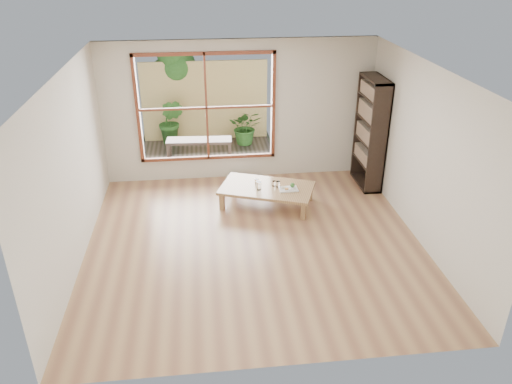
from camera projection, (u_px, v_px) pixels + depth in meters
ground at (254, 242)px, 7.58m from camera, size 5.00×5.00×0.00m
low_table at (267, 189)px, 8.55m from camera, size 1.76×1.37×0.34m
floor_cushion at (240, 184)px, 9.33m from camera, size 0.72×0.72×0.08m
bookshelf at (370, 133)px, 9.00m from camera, size 0.32×0.91×2.01m
glass_tall at (259, 186)px, 8.40m from camera, size 0.08×0.08×0.15m
glass_mid at (278, 184)px, 8.51m from camera, size 0.07×0.07×0.10m
glass_short at (274, 183)px, 8.55m from camera, size 0.07×0.07×0.09m
glass_small at (257, 182)px, 8.62m from camera, size 0.06×0.06×0.08m
food_tray at (289, 188)px, 8.43m from camera, size 0.32×0.23×0.10m
deck at (208, 155)px, 10.68m from camera, size 2.80×2.00×0.05m
garden_bench at (199, 142)px, 10.31m from camera, size 1.36×0.47×0.42m
bamboo_fence at (205, 101)px, 11.17m from camera, size 2.80×0.06×1.80m
shrub_right at (246, 127)px, 11.07m from camera, size 0.79×0.70×0.79m
shrub_left at (171, 122)px, 11.02m from camera, size 0.70×0.65×1.03m
garden_tree at (172, 67)px, 11.04m from camera, size 1.04×0.85×2.22m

